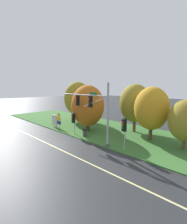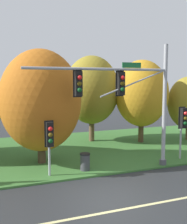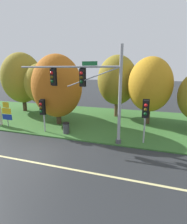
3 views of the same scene
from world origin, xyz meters
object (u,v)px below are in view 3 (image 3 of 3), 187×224
at_px(tree_behind_signpost, 57,86).
at_px(tree_mid_verge, 117,80).
at_px(pedestrian_signal_further_along, 145,112).
at_px(pedestrian_signal_near_kerb, 42,109).
at_px(tree_nearest_road, 22,78).
at_px(trash_bin, 66,128).
at_px(traffic_signal_mast, 89,85).
at_px(tree_tall_centre, 150,85).
at_px(tree_left_of_mast, 41,84).
at_px(route_sign_post, 7,112).

distance_m(tree_behind_signpost, tree_mid_verge, 6.61).
bearing_deg(tree_behind_signpost, pedestrian_signal_further_along, -16.58).
relative_size(pedestrian_signal_near_kerb, pedestrian_signal_further_along, 0.88).
xyz_separation_m(tree_nearest_road, trash_bin, (8.79, -5.87, -3.67)).
bearing_deg(tree_nearest_road, pedestrian_signal_further_along, -21.96).
distance_m(pedestrian_signal_further_along, tree_behind_signpost, 8.57).
bearing_deg(tree_behind_signpost, traffic_signal_mast, -34.92).
distance_m(pedestrian_signal_near_kerb, tree_tall_centre, 10.02).
bearing_deg(tree_tall_centre, pedestrian_signal_near_kerb, -147.84).
height_order(pedestrian_signal_further_along, tree_left_of_mast, tree_left_of_mast).
relative_size(route_sign_post, tree_nearest_road, 0.32).
relative_size(pedestrian_signal_further_along, tree_left_of_mast, 0.55).
height_order(route_sign_post, tree_nearest_road, tree_nearest_road).
height_order(traffic_signal_mast, route_sign_post, traffic_signal_mast).
relative_size(pedestrian_signal_further_along, tree_tall_centre, 0.51).
bearing_deg(tree_left_of_mast, tree_nearest_road, 163.37).
relative_size(pedestrian_signal_near_kerb, trash_bin, 3.04).
bearing_deg(trash_bin, route_sign_post, 179.31).
bearing_deg(pedestrian_signal_further_along, tree_mid_verge, 115.37).
distance_m(traffic_signal_mast, tree_behind_signpost, 5.12).
relative_size(route_sign_post, tree_behind_signpost, 0.35).
relative_size(tree_left_of_mast, tree_tall_centre, 0.92).
bearing_deg(tree_left_of_mast, tree_mid_verge, 12.19).
xyz_separation_m(pedestrian_signal_further_along, tree_tall_centre, (0.17, 5.13, 1.44)).
xyz_separation_m(route_sign_post, tree_nearest_road, (-2.70, 5.79, 2.83)).
distance_m(tree_nearest_road, trash_bin, 11.19).
distance_m(route_sign_post, tree_mid_verge, 11.54).
height_order(tree_left_of_mast, tree_tall_centre, tree_tall_centre).
bearing_deg(trash_bin, tree_nearest_road, 146.28).
bearing_deg(tree_left_of_mast, trash_bin, -41.57).
height_order(tree_behind_signpost, tree_tall_centre, tree_behind_signpost).
bearing_deg(tree_mid_verge, pedestrian_signal_near_kerb, -124.95).
bearing_deg(tree_tall_centre, pedestrian_signal_further_along, -91.94).
bearing_deg(tree_nearest_road, trash_bin, -33.72).
xyz_separation_m(pedestrian_signal_near_kerb, trash_bin, (1.96, 0.31, -1.54)).
distance_m(traffic_signal_mast, tree_nearest_road, 12.87).
height_order(pedestrian_signal_near_kerb, tree_behind_signpost, tree_behind_signpost).
bearing_deg(pedestrian_signal_further_along, tree_behind_signpost, 163.42).
bearing_deg(pedestrian_signal_near_kerb, trash_bin, 8.86).
bearing_deg(tree_left_of_mast, tree_tall_centre, 0.27).
relative_size(tree_nearest_road, tree_left_of_mast, 1.23).
height_order(tree_nearest_road, trash_bin, tree_nearest_road).
xyz_separation_m(pedestrian_signal_near_kerb, route_sign_post, (-4.13, 0.38, -0.69)).
xyz_separation_m(pedestrian_signal_further_along, tree_nearest_road, (-15.01, 6.05, 1.80)).
distance_m(tree_left_of_mast, tree_tall_centre, 11.90).
bearing_deg(traffic_signal_mast, trash_bin, 163.24).
height_order(route_sign_post, tree_behind_signpost, tree_behind_signpost).
relative_size(traffic_signal_mast, pedestrian_signal_further_along, 2.48).
relative_size(pedestrian_signal_further_along, tree_nearest_road, 0.45).
bearing_deg(traffic_signal_mast, pedestrian_signal_near_kerb, 174.86).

